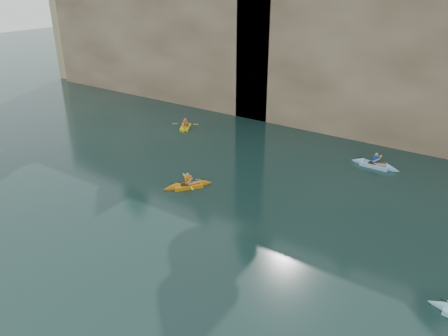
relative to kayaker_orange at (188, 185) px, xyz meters
The scene contains 9 objects.
ground 9.62m from the kayaker_orange, 60.40° to the right, with size 160.00×160.00×0.00m, color black.
cliff 22.91m from the kayaker_orange, 77.61° to the left, with size 70.00×16.00×12.00m, color tan.
cliff_slab_west 21.48m from the kayaker_orange, 136.96° to the left, with size 26.00×2.40×10.56m, color tan.
cliff_slab_center 16.71m from the kayaker_orange, 64.63° to the left, with size 24.00×2.40×11.40m, color tan.
sea_cave_west 19.07m from the kayaker_orange, 134.28° to the left, with size 4.50×1.00×4.00m, color black.
sea_cave_center 13.69m from the kayaker_orange, 86.83° to the left, with size 3.50×1.00×3.20m, color black.
kayaker_orange is the anchor object (origin of this frame).
kayaker_yellow 10.46m from the kayaker_orange, 130.07° to the left, with size 1.87×2.54×1.04m.
kayaker_ltblue_mid 12.11m from the kayaker_orange, 48.49° to the left, with size 3.15×2.35×1.19m.
Camera 1 is at (9.82, -9.05, 11.46)m, focal length 35.00 mm.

